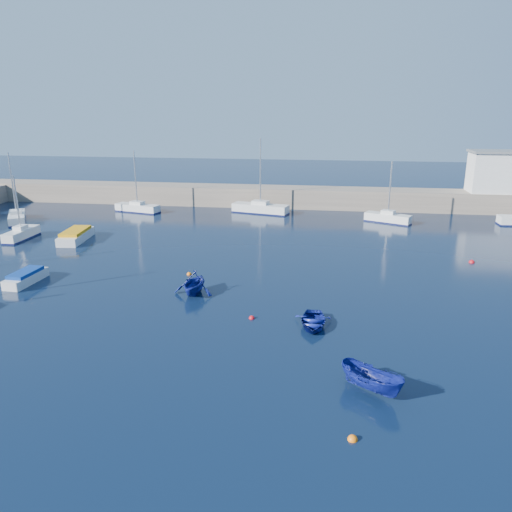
# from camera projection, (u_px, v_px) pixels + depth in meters

# --- Properties ---
(ground) EXTENTS (220.00, 220.00, 0.00)m
(ground) POSITION_uv_depth(u_px,v_px,m) (182.00, 374.00, 25.57)
(ground) COLOR black
(ground) RESTS_ON ground
(back_wall) EXTENTS (96.00, 4.50, 2.60)m
(back_wall) POSITION_uv_depth(u_px,v_px,m) (277.00, 197.00, 68.80)
(back_wall) COLOR gray
(back_wall) RESTS_ON ground
(harbor_office) EXTENTS (10.00, 4.00, 5.00)m
(harbor_office) POSITION_uv_depth(u_px,v_px,m) (511.00, 173.00, 63.54)
(harbor_office) COLOR silver
(harbor_office) RESTS_ON back_wall
(sailboat_3) EXTENTS (1.36, 4.85, 6.60)m
(sailboat_3) POSITION_uv_depth(u_px,v_px,m) (21.00, 234.00, 51.60)
(sailboat_3) COLOR silver
(sailboat_3) RESTS_ON ground
(sailboat_4) EXTENTS (4.78, 6.21, 8.16)m
(sailboat_4) POSITION_uv_depth(u_px,v_px,m) (17.00, 217.00, 59.53)
(sailboat_4) COLOR silver
(sailboat_4) RESTS_ON ground
(sailboat_5) EXTENTS (6.21, 3.10, 7.89)m
(sailboat_5) POSITION_uv_depth(u_px,v_px,m) (138.00, 208.00, 65.04)
(sailboat_5) COLOR silver
(sailboat_5) RESTS_ON ground
(sailboat_6) EXTENTS (7.54, 3.72, 9.50)m
(sailboat_6) POSITION_uv_depth(u_px,v_px,m) (260.00, 208.00, 64.38)
(sailboat_6) COLOR silver
(sailboat_6) RESTS_ON ground
(sailboat_7) EXTENTS (5.47, 3.66, 7.20)m
(sailboat_7) POSITION_uv_depth(u_px,v_px,m) (388.00, 218.00, 59.02)
(sailboat_7) COLOR silver
(sailboat_7) RESTS_ON ground
(motorboat_1) EXTENTS (1.58, 4.03, 0.97)m
(motorboat_1) POSITION_uv_depth(u_px,v_px,m) (26.00, 277.00, 38.76)
(motorboat_1) COLOR silver
(motorboat_1) RESTS_ON ground
(motorboat_2) EXTENTS (2.60, 5.79, 1.15)m
(motorboat_2) POSITION_uv_depth(u_px,v_px,m) (76.00, 235.00, 51.07)
(motorboat_2) COLOR silver
(motorboat_2) RESTS_ON ground
(dinghy_center) EXTENTS (2.39, 3.33, 0.68)m
(dinghy_center) POSITION_uv_depth(u_px,v_px,m) (313.00, 321.00, 31.04)
(dinghy_center) COLOR navy
(dinghy_center) RESTS_ON ground
(dinghy_left) EXTENTS (3.19, 3.59, 1.75)m
(dinghy_left) POSITION_uv_depth(u_px,v_px,m) (194.00, 283.00, 36.31)
(dinghy_left) COLOR navy
(dinghy_left) RESTS_ON ground
(dinghy_right) EXTENTS (3.48, 3.10, 1.32)m
(dinghy_right) POSITION_uv_depth(u_px,v_px,m) (372.00, 380.00, 23.76)
(dinghy_right) COLOR navy
(dinghy_right) RESTS_ON ground
(buoy_1) EXTENTS (0.39, 0.39, 0.39)m
(buoy_1) POSITION_uv_depth(u_px,v_px,m) (252.00, 318.00, 32.32)
(buoy_1) COLOR red
(buoy_1) RESTS_ON ground
(buoy_3) EXTENTS (0.41, 0.41, 0.41)m
(buoy_3) POSITION_uv_depth(u_px,v_px,m) (189.00, 275.00, 40.80)
(buoy_3) COLOR orange
(buoy_3) RESTS_ON ground
(buoy_4) EXTENTS (0.50, 0.50, 0.50)m
(buoy_4) POSITION_uv_depth(u_px,v_px,m) (472.00, 263.00, 43.95)
(buoy_4) COLOR red
(buoy_4) RESTS_ON ground
(buoy_5) EXTENTS (0.43, 0.43, 0.43)m
(buoy_5) POSITION_uv_depth(u_px,v_px,m) (353.00, 440.00, 20.53)
(buoy_5) COLOR orange
(buoy_5) RESTS_ON ground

